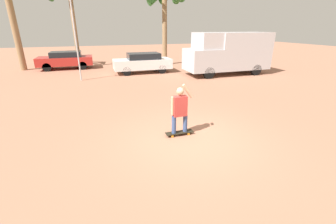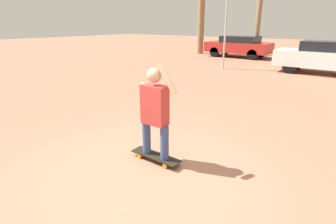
{
  "view_description": "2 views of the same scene",
  "coord_description": "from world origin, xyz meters",
  "px_view_note": "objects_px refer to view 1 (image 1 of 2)",
  "views": [
    {
      "loc": [
        -2.59,
        -5.77,
        3.27
      ],
      "look_at": [
        -0.55,
        0.46,
        0.79
      ],
      "focal_mm": 24.0,
      "sensor_mm": 36.0,
      "label": 1
    },
    {
      "loc": [
        2.33,
        -2.7,
        2.22
      ],
      "look_at": [
        -0.53,
        1.12,
        0.6
      ],
      "focal_mm": 28.0,
      "sensor_mm": 36.0,
      "label": 2
    }
  ],
  "objects_px": {
    "camper_van": "(229,52)",
    "parked_car_white": "(143,62)",
    "person_skateboarder": "(180,108)",
    "parked_car_red": "(66,60)",
    "skateboard": "(179,133)",
    "flagpole": "(76,24)"
  },
  "relations": [
    {
      "from": "camper_van",
      "to": "skateboard",
      "type": "bearing_deg",
      "value": -129.81
    },
    {
      "from": "person_skateboarder",
      "to": "parked_car_white",
      "type": "height_order",
      "value": "person_skateboarder"
    },
    {
      "from": "skateboard",
      "to": "camper_van",
      "type": "height_order",
      "value": "camper_van"
    },
    {
      "from": "camper_van",
      "to": "parked_car_red",
      "type": "relative_size",
      "value": 1.43
    },
    {
      "from": "skateboard",
      "to": "flagpole",
      "type": "height_order",
      "value": "flagpole"
    },
    {
      "from": "flagpole",
      "to": "parked_car_white",
      "type": "bearing_deg",
      "value": 17.35
    },
    {
      "from": "skateboard",
      "to": "person_skateboarder",
      "type": "distance_m",
      "value": 0.85
    },
    {
      "from": "person_skateboarder",
      "to": "flagpole",
      "type": "height_order",
      "value": "flagpole"
    },
    {
      "from": "skateboard",
      "to": "parked_car_white",
      "type": "relative_size",
      "value": 0.21
    },
    {
      "from": "parked_car_white",
      "to": "parked_car_red",
      "type": "relative_size",
      "value": 1.0
    },
    {
      "from": "person_skateboarder",
      "to": "parked_car_red",
      "type": "relative_size",
      "value": 0.37
    },
    {
      "from": "camper_van",
      "to": "parked_car_red",
      "type": "bearing_deg",
      "value": 151.82
    },
    {
      "from": "parked_car_red",
      "to": "parked_car_white",
      "type": "bearing_deg",
      "value": -32.89
    },
    {
      "from": "camper_van",
      "to": "parked_car_red",
      "type": "xyz_separation_m",
      "value": [
        -11.54,
        6.19,
        -0.84
      ]
    },
    {
      "from": "parked_car_white",
      "to": "parked_car_red",
      "type": "xyz_separation_m",
      "value": [
        -5.72,
        3.7,
        -0.02
      ]
    },
    {
      "from": "person_skateboarder",
      "to": "camper_van",
      "type": "height_order",
      "value": "camper_van"
    },
    {
      "from": "skateboard",
      "to": "person_skateboarder",
      "type": "relative_size",
      "value": 0.58
    },
    {
      "from": "person_skateboarder",
      "to": "parked_car_white",
      "type": "bearing_deg",
      "value": 84.02
    },
    {
      "from": "camper_van",
      "to": "parked_car_white",
      "type": "bearing_deg",
      "value": 156.89
    },
    {
      "from": "skateboard",
      "to": "parked_car_red",
      "type": "height_order",
      "value": "parked_car_red"
    },
    {
      "from": "camper_van",
      "to": "parked_car_white",
      "type": "height_order",
      "value": "camper_van"
    },
    {
      "from": "person_skateboarder",
      "to": "parked_car_red",
      "type": "bearing_deg",
      "value": 107.51
    }
  ]
}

